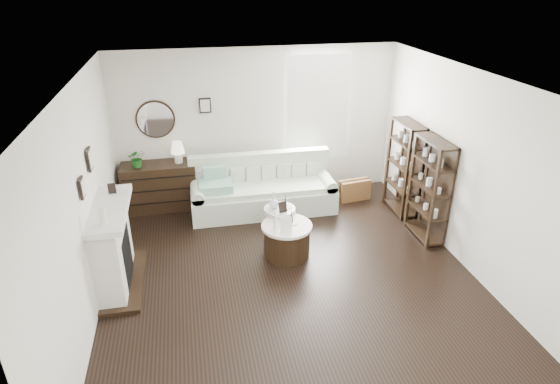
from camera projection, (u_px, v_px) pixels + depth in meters
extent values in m
plane|color=black|center=(290.00, 275.00, 6.51)|extent=(5.50, 5.50, 0.00)
plane|color=white|center=(293.00, 81.00, 5.36)|extent=(5.50, 5.50, 0.00)
plane|color=silver|center=(257.00, 124.00, 8.37)|extent=(5.00, 0.00, 5.00)
plane|color=silver|center=(373.00, 339.00, 3.50)|extent=(5.00, 0.00, 5.00)
plane|color=silver|center=(84.00, 206.00, 5.48)|extent=(0.00, 5.50, 5.50)
plane|color=silver|center=(469.00, 172.00, 6.39)|extent=(0.00, 5.50, 5.50)
cube|color=white|center=(317.00, 108.00, 8.44)|extent=(1.00, 0.02, 1.80)
cube|color=white|center=(318.00, 108.00, 8.39)|extent=(1.15, 0.02, 1.90)
cylinder|color=silver|center=(155.00, 120.00, 7.94)|extent=(0.60, 0.03, 0.60)
cube|color=black|center=(205.00, 105.00, 8.01)|extent=(0.20, 0.03, 0.26)
cube|color=silver|center=(112.00, 248.00, 6.12)|extent=(0.34, 1.20, 1.10)
cube|color=black|center=(116.00, 258.00, 6.19)|extent=(0.30, 0.65, 0.70)
cube|color=silver|center=(110.00, 210.00, 5.88)|extent=(0.44, 1.35, 0.08)
cube|color=black|center=(124.00, 281.00, 6.36)|extent=(0.50, 1.40, 0.05)
cylinder|color=silver|center=(103.00, 216.00, 5.42)|extent=(0.08, 0.08, 0.22)
cube|color=black|center=(112.00, 189.00, 6.19)|extent=(0.10, 0.03, 0.14)
cube|color=black|center=(82.00, 188.00, 5.33)|extent=(0.03, 0.18, 0.24)
cube|color=black|center=(89.00, 159.00, 5.87)|extent=(0.03, 0.22, 0.28)
cube|color=black|center=(404.00, 168.00, 7.97)|extent=(0.30, 0.80, 1.60)
cylinder|color=tan|center=(407.00, 189.00, 7.86)|extent=(0.08, 0.08, 0.11)
cylinder|color=tan|center=(401.00, 183.00, 8.08)|extent=(0.08, 0.08, 0.11)
cylinder|color=tan|center=(395.00, 177.00, 8.30)|extent=(0.08, 0.08, 0.11)
cylinder|color=tan|center=(410.00, 167.00, 7.69)|extent=(0.08, 0.08, 0.11)
cylinder|color=tan|center=(404.00, 161.00, 7.91)|extent=(0.08, 0.08, 0.11)
cylinder|color=tan|center=(397.00, 156.00, 8.13)|extent=(0.08, 0.08, 0.11)
cylinder|color=tan|center=(413.00, 144.00, 7.52)|extent=(0.08, 0.08, 0.11)
cylinder|color=tan|center=(406.00, 139.00, 7.74)|extent=(0.08, 0.08, 0.11)
cylinder|color=tan|center=(400.00, 134.00, 7.96)|extent=(0.08, 0.08, 0.11)
cube|color=black|center=(429.00, 190.00, 7.17)|extent=(0.30, 0.80, 1.60)
cylinder|color=tan|center=(434.00, 213.00, 7.07)|extent=(0.08, 0.08, 0.11)
cylinder|color=tan|center=(426.00, 206.00, 7.29)|extent=(0.08, 0.08, 0.11)
cylinder|color=tan|center=(418.00, 199.00, 7.51)|extent=(0.08, 0.08, 0.11)
cylinder|color=tan|center=(437.00, 189.00, 6.89)|extent=(0.08, 0.08, 0.11)
cylinder|color=tan|center=(429.00, 183.00, 7.11)|extent=(0.08, 0.08, 0.11)
cylinder|color=tan|center=(422.00, 176.00, 7.34)|extent=(0.08, 0.08, 0.11)
cylinder|color=tan|center=(441.00, 164.00, 6.72)|extent=(0.08, 0.08, 0.11)
cylinder|color=tan|center=(433.00, 158.00, 6.94)|extent=(0.08, 0.08, 0.11)
cylinder|color=tan|center=(425.00, 152.00, 7.16)|extent=(0.08, 0.08, 0.11)
cube|color=beige|center=(263.00, 200.00, 8.19)|extent=(2.49, 0.86, 0.40)
cube|color=beige|center=(263.00, 188.00, 8.06)|extent=(2.15, 0.69, 0.10)
cube|color=beige|center=(260.00, 173.00, 8.32)|extent=(2.49, 0.19, 0.77)
cube|color=beige|center=(198.00, 204.00, 7.97)|extent=(0.21, 0.81, 0.50)
cube|color=beige|center=(325.00, 192.00, 8.38)|extent=(0.21, 0.81, 0.50)
cube|color=#299970|center=(216.00, 186.00, 7.84)|extent=(0.55, 0.45, 0.14)
cube|color=brown|center=(354.00, 190.00, 8.59)|extent=(0.60, 0.27, 0.39)
cube|color=black|center=(160.00, 186.00, 8.19)|extent=(1.25, 0.52, 0.84)
cube|color=black|center=(161.00, 203.00, 8.03)|extent=(1.20, 0.01, 0.02)
cube|color=black|center=(159.00, 191.00, 7.94)|extent=(1.20, 0.01, 0.02)
cube|color=black|center=(158.00, 178.00, 7.84)|extent=(1.20, 0.01, 0.01)
imported|color=#1A5B1A|center=(137.00, 158.00, 7.84)|extent=(0.32, 0.29, 0.31)
cylinder|color=black|center=(287.00, 241.00, 6.88)|extent=(0.68, 0.68, 0.47)
cylinder|color=silver|center=(287.00, 226.00, 6.77)|extent=(0.74, 0.74, 0.04)
cylinder|color=silver|center=(280.00, 209.00, 7.08)|extent=(0.48, 0.48, 0.03)
cylinder|color=silver|center=(280.00, 212.00, 7.10)|extent=(0.49, 0.49, 0.02)
cylinder|color=silver|center=(280.00, 226.00, 7.21)|extent=(0.04, 0.04, 0.55)
cylinder|color=silver|center=(275.00, 220.00, 6.59)|extent=(0.07, 0.07, 0.28)
cube|color=silver|center=(286.00, 225.00, 6.54)|extent=(0.17, 0.08, 0.22)
cube|color=black|center=(283.00, 207.00, 6.93)|extent=(0.13, 0.08, 0.16)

